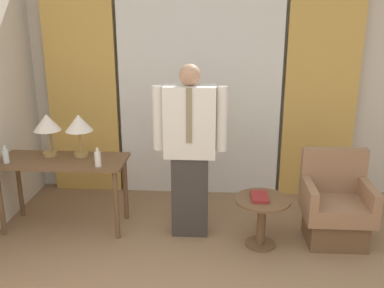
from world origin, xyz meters
TOP-DOWN VIEW (x-y plane):
  - wall_back at (0.00, 3.15)m, footprint 10.00×0.06m
  - curtain_sheer_center at (0.00, 3.02)m, footprint 1.92×0.06m
  - curtain_drape_left at (-1.42, 3.02)m, footprint 0.84×0.06m
  - curtain_drape_right at (1.42, 3.02)m, footprint 0.84×0.06m
  - desk at (-1.35, 2.00)m, footprint 1.30×0.55m
  - table_lamp_left at (-1.52, 2.12)m, footprint 0.28×0.28m
  - table_lamp_right at (-1.19, 2.12)m, footprint 0.28×0.28m
  - bottle_near_edge at (-0.93, 1.82)m, footprint 0.06×0.06m
  - bottle_by_lamp at (-1.86, 1.87)m, footprint 0.06×0.06m
  - person at (-0.04, 1.94)m, footprint 0.72×0.23m
  - armchair at (1.39, 1.90)m, footprint 0.64×0.57m
  - side_table at (0.66, 1.74)m, footprint 0.53×0.53m
  - book at (0.63, 1.75)m, footprint 0.16×0.25m

SIDE VIEW (x-z plane):
  - armchair at x=1.39m, z-range -0.11..0.78m
  - side_table at x=0.66m, z-range 0.09..0.58m
  - book at x=0.63m, z-range 0.49..0.52m
  - desk at x=-1.35m, z-range 0.27..1.02m
  - bottle_by_lamp at x=-1.86m, z-range 0.74..0.92m
  - bottle_near_edge at x=-0.93m, z-range 0.74..0.92m
  - person at x=-0.04m, z-range 0.07..1.80m
  - table_lamp_left at x=-1.52m, z-range 0.87..1.31m
  - table_lamp_right at x=-1.19m, z-range 0.87..1.31m
  - curtain_sheer_center at x=0.00m, z-range 0.00..2.58m
  - curtain_drape_left at x=-1.42m, z-range 0.00..2.58m
  - curtain_drape_right at x=1.42m, z-range 0.00..2.58m
  - wall_back at x=0.00m, z-range 0.00..2.70m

